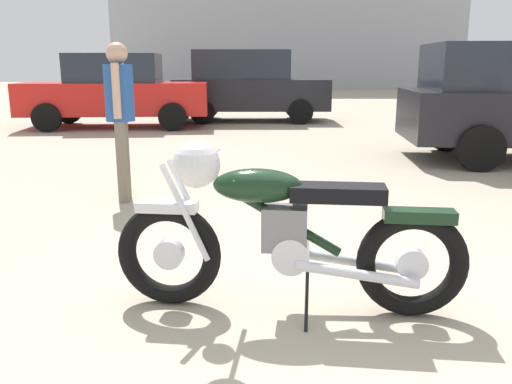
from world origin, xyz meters
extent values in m
plane|color=tan|center=(0.00, 0.00, 0.00)|extent=(80.00, 80.00, 0.00)
torus|color=black|center=(-0.93, -0.13, 0.32)|extent=(0.65, 0.16, 0.64)
cylinder|color=silver|center=(-0.93, -0.13, 0.32)|extent=(0.19, 0.09, 0.18)
torus|color=black|center=(0.50, -0.25, 0.32)|extent=(0.65, 0.16, 0.64)
cylinder|color=silver|center=(0.50, -0.25, 0.32)|extent=(0.19, 0.09, 0.18)
cube|color=silver|center=(-0.93, -0.13, 0.62)|extent=(0.37, 0.16, 0.06)
cube|color=black|center=(0.52, -0.26, 0.61)|extent=(0.41, 0.16, 0.07)
cylinder|color=silver|center=(-0.81, -0.22, 0.60)|extent=(0.29, 0.06, 0.58)
cylinder|color=silver|center=(-0.80, -0.07, 0.60)|extent=(0.29, 0.06, 0.58)
sphere|color=silver|center=(-0.76, -0.15, 0.85)|extent=(0.17, 0.17, 0.17)
cylinder|color=silver|center=(-0.68, -0.16, 0.92)|extent=(0.08, 0.62, 0.03)
sphere|color=silver|center=(-0.71, -0.45, 0.94)|extent=(0.25, 0.25, 0.25)
cylinder|color=black|center=(-0.28, -0.19, 0.58)|extent=(0.76, 0.12, 0.47)
ellipsoid|color=black|center=(-0.39, -0.18, 0.76)|extent=(0.54, 0.26, 0.20)
cube|color=black|center=(0.06, -0.22, 0.73)|extent=(0.55, 0.24, 0.09)
cube|color=slate|center=(-0.24, -0.19, 0.51)|extent=(0.27, 0.20, 0.26)
cylinder|color=silver|center=(-0.20, -0.20, 0.36)|extent=(0.24, 0.22, 0.22)
cylinder|color=silver|center=(0.17, -0.33, 0.28)|extent=(0.70, 0.12, 0.14)
cylinder|color=silver|center=(0.19, -0.13, 0.28)|extent=(0.70, 0.12, 0.14)
cylinder|color=black|center=(-0.11, -0.37, 0.16)|extent=(0.04, 0.24, 0.33)
cylinder|color=#706656|center=(-1.89, 2.30, 0.43)|extent=(0.12, 0.12, 0.86)
cylinder|color=#706656|center=(-1.91, 2.48, 0.43)|extent=(0.12, 0.12, 0.86)
cylinder|color=#234C93|center=(-1.90, 2.39, 1.15)|extent=(0.30, 0.30, 0.58)
cylinder|color=tan|center=(-1.87, 2.20, 1.18)|extent=(0.08, 0.08, 0.55)
cylinder|color=tan|center=(-1.92, 2.58, 1.18)|extent=(0.08, 0.08, 0.55)
sphere|color=tan|center=(-1.90, 2.39, 1.55)|extent=(0.22, 0.22, 0.22)
cylinder|color=black|center=(-5.16, 8.21, 0.31)|extent=(0.64, 0.26, 0.62)
cylinder|color=black|center=(-5.33, 9.92, 0.31)|extent=(0.64, 0.26, 0.62)
cylinder|color=black|center=(-2.48, 8.47, 0.31)|extent=(0.64, 0.26, 0.62)
cylinder|color=black|center=(-2.64, 10.18, 0.31)|extent=(0.64, 0.26, 0.62)
cube|color=red|center=(-3.90, 9.19, 0.67)|extent=(4.35, 2.11, 0.72)
cube|color=#232833|center=(-3.90, 9.19, 1.35)|extent=(2.14, 1.74, 0.64)
cylinder|color=black|center=(2.65, 5.88, 0.32)|extent=(0.65, 0.24, 0.64)
cylinder|color=black|center=(2.55, 4.12, 0.32)|extent=(0.65, 0.24, 0.64)
cylinder|color=black|center=(0.35, 11.53, 0.30)|extent=(0.61, 0.21, 0.60)
cylinder|color=black|center=(0.41, 9.89, 0.30)|extent=(0.61, 0.21, 0.60)
cylinder|color=black|center=(-2.05, 11.45, 0.30)|extent=(0.61, 0.21, 0.60)
cylinder|color=black|center=(-1.99, 9.81, 0.30)|extent=(0.61, 0.21, 0.60)
cube|color=black|center=(-0.82, 10.67, 0.68)|extent=(3.95, 1.77, 0.76)
cube|color=#232833|center=(-1.07, 10.66, 1.42)|extent=(2.45, 1.60, 0.72)
cube|color=#9EA0A8|center=(0.50, 33.39, 5.33)|extent=(20.06, 12.57, 10.65)
camera|label=1|loc=(-0.32, -3.16, 1.45)|focal=37.19mm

